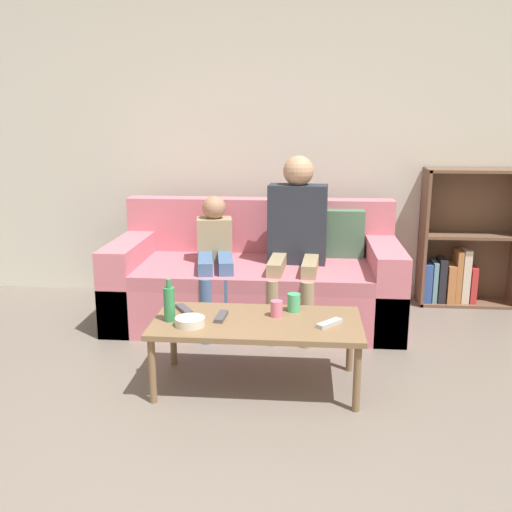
% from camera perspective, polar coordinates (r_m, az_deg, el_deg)
% --- Properties ---
extents(wall_back, '(12.00, 0.06, 2.60)m').
position_cam_1_polar(wall_back, '(4.78, 1.04, 11.45)').
color(wall_back, beige).
rests_on(wall_back, ground_plane).
extents(couch, '(2.09, 0.96, 0.87)m').
position_cam_1_polar(couch, '(4.27, 0.07, -2.58)').
color(couch, '#D1707F').
rests_on(couch, ground_plane).
extents(bookshelf, '(0.76, 0.28, 1.10)m').
position_cam_1_polar(bookshelf, '(4.90, 19.89, 0.51)').
color(bookshelf, brown).
rests_on(bookshelf, ground_plane).
extents(coffee_table, '(1.15, 0.57, 0.39)m').
position_cam_1_polar(coffee_table, '(3.19, 0.11, -7.05)').
color(coffee_table, brown).
rests_on(coffee_table, ground_plane).
extents(person_adult, '(0.43, 0.67, 1.23)m').
position_cam_1_polar(person_adult, '(4.08, 4.07, 2.72)').
color(person_adult, '#9E8966').
rests_on(person_adult, ground_plane).
extents(person_child, '(0.35, 0.68, 0.93)m').
position_cam_1_polar(person_child, '(4.10, -4.12, 0.32)').
color(person_child, '#476693').
rests_on(person_child, ground_plane).
extents(cup_near, '(0.08, 0.08, 0.11)m').
position_cam_1_polar(cup_near, '(3.31, 3.81, -4.66)').
color(cup_near, '#4CB77A').
rests_on(cup_near, coffee_table).
extents(cup_far, '(0.07, 0.07, 0.09)m').
position_cam_1_polar(cup_far, '(3.23, 2.07, -5.28)').
color(cup_far, pink).
rests_on(cup_far, coffee_table).
extents(tv_remote_0, '(0.15, 0.16, 0.02)m').
position_cam_1_polar(tv_remote_0, '(3.13, 7.34, -6.69)').
color(tv_remote_0, '#B7B7BC').
rests_on(tv_remote_0, coffee_table).
extents(tv_remote_1, '(0.06, 0.17, 0.02)m').
position_cam_1_polar(tv_remote_1, '(3.21, -3.51, -6.05)').
color(tv_remote_1, '#47474C').
rests_on(tv_remote_1, coffee_table).
extents(tv_remote_2, '(0.13, 0.17, 0.02)m').
position_cam_1_polar(tv_remote_2, '(3.35, -7.21, -5.30)').
color(tv_remote_2, '#47474C').
rests_on(tv_remote_2, coffee_table).
extents(snack_bowl, '(0.16, 0.16, 0.05)m').
position_cam_1_polar(snack_bowl, '(3.12, -6.62, -6.53)').
color(snack_bowl, beige).
rests_on(snack_bowl, coffee_table).
extents(bottle, '(0.06, 0.06, 0.24)m').
position_cam_1_polar(bottle, '(3.18, -8.67, -4.70)').
color(bottle, '#33844C').
rests_on(bottle, coffee_table).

